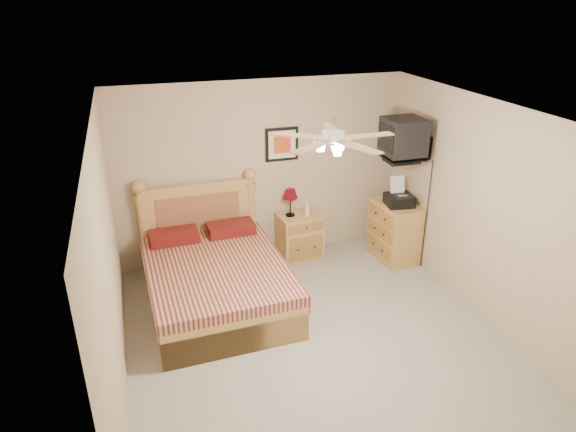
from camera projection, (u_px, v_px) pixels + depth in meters
name	position (u px, v px, depth m)	size (l,w,h in m)	color
floor	(318.00, 345.00, 5.58)	(4.50, 4.50, 0.00)	gray
ceiling	(325.00, 117.00, 4.56)	(4.00, 4.50, 0.04)	white
wall_back	(263.00, 172.00, 7.03)	(4.00, 0.04, 2.50)	tan
wall_front	(454.00, 403.00, 3.11)	(4.00, 0.04, 2.50)	tan
wall_left	(109.00, 274.00, 4.52)	(0.04, 4.50, 2.50)	tan
wall_right	(492.00, 218.00, 5.62)	(0.04, 4.50, 2.50)	tan
bed	(215.00, 256.00, 6.04)	(1.58, 2.07, 1.34)	#BC8545
nightstand	(300.00, 236.00, 7.33)	(0.59, 0.44, 0.64)	#B28440
table_lamp	(290.00, 202.00, 7.11)	(0.22, 0.22, 0.40)	#5E0812
lotion_bottle	(307.00, 208.00, 7.15)	(0.08, 0.08, 0.21)	silver
framed_picture	(282.00, 144.00, 6.94)	(0.46, 0.04, 0.46)	black
dresser	(395.00, 231.00, 7.23)	(0.50, 0.71, 0.84)	#A87C3E
fax_machine	(400.00, 192.00, 6.93)	(0.35, 0.38, 0.38)	black
magazine_lower	(386.00, 197.00, 7.25)	(0.19, 0.25, 0.02)	#BCAF99
magazine_upper	(385.00, 195.00, 7.26)	(0.20, 0.27, 0.02)	tan
wall_tv	(414.00, 139.00, 6.49)	(0.56, 0.46, 0.58)	black
ceiling_fan	(333.00, 139.00, 4.45)	(1.14, 1.14, 0.28)	white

